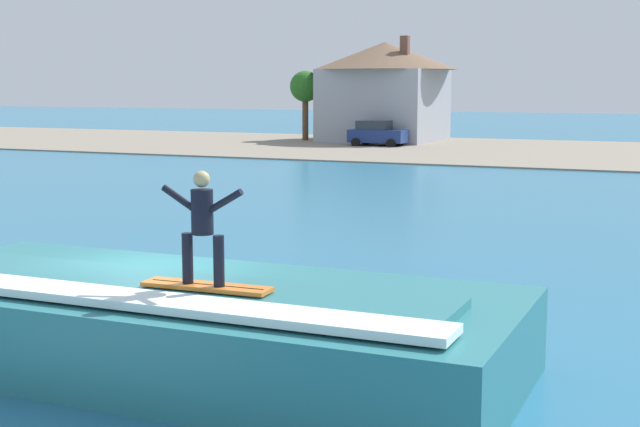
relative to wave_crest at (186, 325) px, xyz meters
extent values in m
plane|color=teal|center=(-1.40, 1.13, -0.69)|extent=(260.00, 260.00, 0.00)
cube|color=#2A757C|center=(0.00, 0.04, -0.04)|extent=(10.28, 4.33, 1.30)
cube|color=#2A757C|center=(0.00, -0.50, 0.68)|extent=(8.74, 1.95, 0.14)
cube|color=white|center=(0.00, -1.36, 0.72)|extent=(9.26, 0.78, 0.12)
cube|color=orange|center=(0.73, -0.58, 0.81)|extent=(1.98, 0.51, 0.06)
cube|color=black|center=(0.73, -0.58, 0.83)|extent=(1.81, 0.10, 0.01)
cylinder|color=black|center=(0.44, -0.63, 1.21)|extent=(0.16, 0.16, 0.74)
cylinder|color=black|center=(0.96, -0.63, 1.21)|extent=(0.16, 0.16, 0.74)
cylinder|color=black|center=(0.70, -0.63, 1.90)|extent=(0.32, 0.32, 0.65)
sphere|color=tan|center=(0.70, -0.63, 2.37)|extent=(0.24, 0.24, 0.24)
cylinder|color=black|center=(0.30, -0.63, 2.09)|extent=(0.53, 0.10, 0.36)
cylinder|color=black|center=(1.10, -0.63, 2.09)|extent=(0.53, 0.10, 0.36)
cube|color=gray|center=(-1.40, 47.86, -0.65)|extent=(120.00, 24.22, 0.09)
cube|color=navy|center=(-14.31, 48.54, 0.08)|extent=(3.99, 1.91, 0.90)
cube|color=#262D38|center=(-14.61, 48.54, 0.85)|extent=(2.20, 1.72, 0.64)
cylinder|color=black|center=(-13.01, 49.55, -0.37)|extent=(0.64, 0.22, 0.64)
cylinder|color=black|center=(-13.01, 47.53, -0.37)|extent=(0.64, 0.22, 0.64)
cylinder|color=black|center=(-15.60, 49.55, -0.37)|extent=(0.64, 0.22, 0.64)
cylinder|color=black|center=(-15.60, 47.53, -0.37)|extent=(0.64, 0.22, 0.64)
cube|color=#9EA3AD|center=(-15.89, 54.35, 2.06)|extent=(8.08, 8.90, 5.50)
cone|color=brown|center=(-15.89, 54.35, 5.86)|extent=(11.04, 11.04, 2.10)
cube|color=brown|center=(-13.87, 53.01, 6.36)|extent=(0.60, 0.60, 1.80)
cylinder|color=brown|center=(-21.61, 52.20, 1.07)|extent=(0.47, 0.47, 3.52)
sphere|color=#266320|center=(-21.61, 52.20, 3.55)|extent=(2.39, 2.39, 2.39)
camera|label=1|loc=(7.31, -11.63, 3.71)|focal=50.56mm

